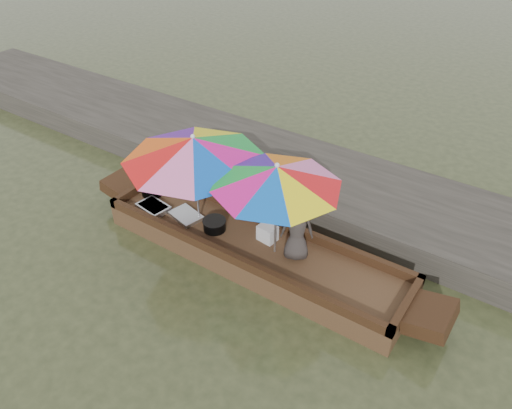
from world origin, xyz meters
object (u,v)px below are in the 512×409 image
Objects in this scene: tray_crayfish at (153,207)px; tray_scallop at (186,216)px; umbrella_bow at (196,179)px; boat_hull at (252,250)px; supply_bag at (267,233)px; vendor at (297,230)px; cooking_pot at (152,189)px; umbrella_stern at (276,210)px; charcoal_grill at (214,225)px.

tray_crayfish is 1.00× the size of tray_scallop.
umbrella_bow is at bearing 16.72° from tray_crayfish.
supply_bag is at bearing 46.44° from boat_hull.
tray_crayfish is at bearing -22.64° from vendor.
umbrella_stern reaches higher than cooking_pot.
vendor reaches higher than boat_hull.
tray_crayfish is 2.08m from supply_bag.
boat_hull is 1.30m from tray_scallop.
charcoal_grill is at bearing -12.66° from umbrella_bow.
tray_scallop is 0.29× the size of umbrella_stern.
tray_scallop is at bearing -24.72° from vendor.
boat_hull is at bearing 0.00° from umbrella_bow.
boat_hull is 2.24m from cooking_pot.
cooking_pot is at bearing 136.21° from tray_crayfish.
umbrella_bow reaches higher than tray_scallop.
tray_crayfish is at bearing -43.79° from cooking_pot.
tray_scallop is 2.07m from vendor.
supply_bag is at bearing 10.53° from tray_scallop.
tray_crayfish is 1.20m from charcoal_grill.
cooking_pot is at bearing 175.39° from umbrella_bow.
umbrella_bow is (0.80, 0.24, 0.73)m from tray_crayfish.
umbrella_stern is (1.69, 0.09, 0.74)m from tray_scallop.
boat_hull is 0.73m from charcoal_grill.
tray_scallop is 0.78m from umbrella_bow.
supply_bag is (1.44, 0.27, 0.10)m from tray_scallop.
vendor reaches higher than charcoal_grill.
umbrella_stern is (0.41, 0.00, 0.95)m from boat_hull.
umbrella_stern is at bearing 0.00° from umbrella_bow.
supply_bag reaches higher than boat_hull.
vendor is (2.95, -0.01, 0.40)m from cooking_pot.
supply_bag is at bearing 8.04° from umbrella_bow.
umbrella_stern is at bearing -15.42° from vendor.
boat_hull is 2.26× the size of umbrella_bow.
umbrella_bow is (-1.23, -0.17, 0.65)m from supply_bag.
umbrella_bow and umbrella_stern have the same top height.
cooking_pot is at bearing -29.94° from vendor.
umbrella_stern reaches higher than supply_bag.
vendor reaches higher than tray_crayfish.
umbrella_bow is (-1.80, -0.08, 0.28)m from vendor.
boat_hull is 1.00m from vendor.
supply_bag is at bearing 144.73° from umbrella_stern.
umbrella_bow is (-1.07, 0.00, 0.95)m from boat_hull.
umbrella_stern reaches higher than tray_crayfish.
vendor is (1.41, 0.17, 0.41)m from charcoal_grill.
boat_hull is 14.14× the size of charcoal_grill.
vendor is at bearing 4.99° from tray_scallop.
vendor is at bearing -0.23° from cooking_pot.
tray_scallop is 1.85m from umbrella_stern.
tray_scallop is at bearing -176.82° from umbrella_stern.
tray_crayfish is 2.41m from umbrella_stern.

